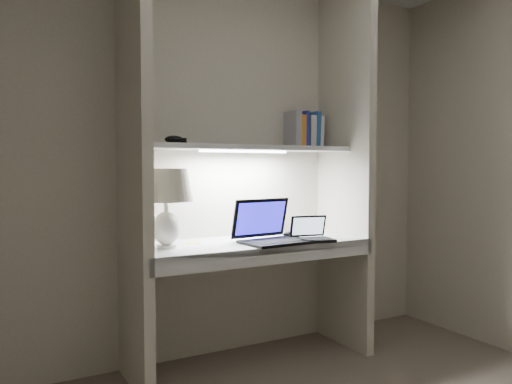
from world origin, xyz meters
TOP-DOWN VIEW (x-y plane):
  - back_wall at (0.00, 1.50)m, footprint 3.20×0.01m
  - alcove_panel_left at (-0.73, 1.23)m, footprint 0.06×0.55m
  - alcove_panel_right at (0.73, 1.23)m, footprint 0.06×0.55m
  - desk at (0.00, 1.23)m, footprint 1.40×0.55m
  - desk_apron at (0.00, 0.96)m, footprint 1.46×0.03m
  - shelf at (0.00, 1.32)m, footprint 1.40×0.36m
  - strip_light at (0.00, 1.32)m, footprint 0.60×0.04m
  - table_lamp at (-0.55, 1.22)m, footprint 0.31×0.31m
  - laptop_main at (0.08, 1.13)m, footprint 0.42×0.37m
  - laptop_netbook at (0.34, 1.05)m, footprint 0.27×0.25m
  - speaker at (0.30, 1.44)m, footprint 0.13×0.11m
  - mouse at (0.29, 1.24)m, footprint 0.11×0.08m
  - cable_coil at (0.28, 1.20)m, footprint 0.11×0.11m
  - sticky_note at (-0.35, 1.32)m, footprint 0.07×0.07m
  - book_row at (0.52, 1.42)m, footprint 0.23×0.16m
  - shelf_box at (-0.63, 1.40)m, footprint 0.07×0.05m
  - shelf_gadget at (-0.47, 1.31)m, footprint 0.12×0.09m

SIDE VIEW (x-z plane):
  - desk_apron at x=0.00m, z-range 0.67..0.77m
  - desk at x=0.00m, z-range 0.73..0.77m
  - sticky_note at x=-0.35m, z-range 0.77..0.77m
  - cable_coil at x=0.28m, z-range 0.77..0.78m
  - mouse at x=0.29m, z-range 0.77..0.81m
  - laptop_netbook at x=0.34m, z-range 0.73..0.88m
  - laptop_main at x=0.08m, z-range 0.70..0.96m
  - speaker at x=0.30m, z-range 0.77..0.92m
  - table_lamp at x=-0.55m, z-range 0.85..1.30m
  - back_wall at x=0.00m, z-range 0.00..2.50m
  - alcove_panel_left at x=-0.73m, z-range 0.00..2.50m
  - alcove_panel_right at x=0.73m, z-range 0.00..2.50m
  - strip_light at x=0.00m, z-range 1.32..1.34m
  - shelf at x=0.00m, z-range 1.34..1.36m
  - shelf_gadget at x=-0.47m, z-range 1.37..1.41m
  - shelf_box at x=-0.63m, z-range 1.36..1.48m
  - book_row at x=0.52m, z-range 1.36..1.61m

